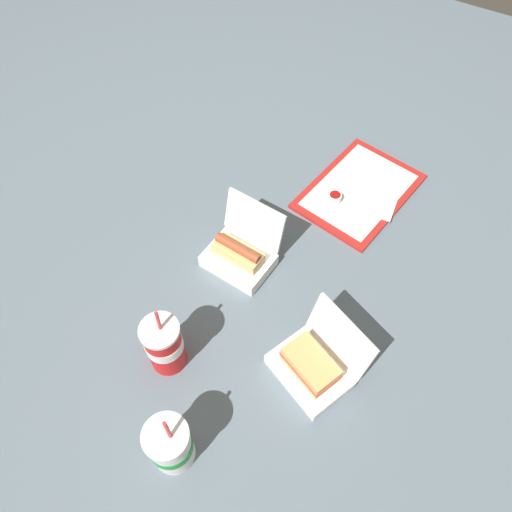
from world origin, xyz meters
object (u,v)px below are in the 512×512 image
soda_cup_front (170,445)px  food_tray (359,191)px  plastic_fork (340,185)px  clamshell_sandwich_front (313,366)px  clamshell_hotdog_left (240,253)px  ketchup_cup (335,197)px  soda_cup_corner (163,344)px

soda_cup_front → food_tray: bearing=-2.4°
food_tray → plastic_fork: plastic_fork is taller
plastic_fork → soda_cup_front: soda_cup_front is taller
food_tray → clamshell_sandwich_front: clamshell_sandwich_front is taller
clamshell_hotdog_left → food_tray: bearing=-24.0°
clamshell_sandwich_front → soda_cup_front: bearing=151.4°
plastic_fork → soda_cup_front: bearing=-170.5°
plastic_fork → clamshell_sandwich_front: 0.60m
soda_cup_front → clamshell_hotdog_left: bearing=15.6°
food_tray → clamshell_hotdog_left: (-0.40, 0.18, 0.03)m
soda_cup_front → ketchup_cup: bearing=0.8°
plastic_fork → soda_cup_corner: size_ratio=0.49×
clamshell_hotdog_left → clamshell_sandwich_front: size_ratio=0.81×
plastic_fork → soda_cup_corner: bearing=178.5°
food_tray → plastic_fork: size_ratio=3.69×
clamshell_hotdog_left → soda_cup_corner: 0.33m
food_tray → clamshell_hotdog_left: 0.44m
clamshell_hotdog_left → clamshell_sandwich_front: 0.36m
clamshell_sandwich_front → soda_cup_front: 0.36m
soda_cup_front → plastic_fork: bearing=1.4°
food_tray → ketchup_cup: ketchup_cup is taller
food_tray → clamshell_sandwich_front: (-0.58, -0.14, 0.04)m
clamshell_hotdog_left → plastic_fork: bearing=-17.1°
ketchup_cup → soda_cup_front: size_ratio=0.19×
food_tray → soda_cup_front: size_ratio=1.93×
ketchup_cup → plastic_fork: 0.06m
clamshell_sandwich_front → food_tray: bearing=13.1°
food_tray → clamshell_hotdog_left: clamshell_hotdog_left is taller
ketchup_cup → soda_cup_front: bearing=-179.2°
soda_cup_corner → soda_cup_front: bearing=-140.1°
food_tray → ketchup_cup: bearing=147.8°
clamshell_sandwich_front → soda_cup_front: (-0.32, 0.17, 0.03)m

